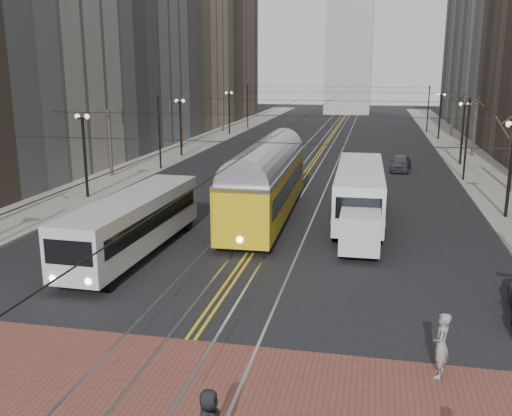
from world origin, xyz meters
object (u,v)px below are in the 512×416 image
at_px(cargo_van, 360,228).
at_px(pedestrian_b, 441,345).
at_px(transit_bus, 134,226).
at_px(streetcar, 266,189).
at_px(sedan_grey, 401,163).
at_px(rear_bus, 359,194).

bearing_deg(cargo_van, pedestrian_b, -77.92).
relative_size(transit_bus, cargo_van, 2.34).
height_order(streetcar, sedan_grey, streetcar).
height_order(transit_bus, rear_bus, rear_bus).
bearing_deg(sedan_grey, pedestrian_b, -83.81).
bearing_deg(streetcar, pedestrian_b, -64.95).
distance_m(transit_bus, cargo_van, 11.17).
xyz_separation_m(rear_bus, sedan_grey, (3.12, 17.81, -0.88)).
height_order(transit_bus, streetcar, streetcar).
bearing_deg(transit_bus, rear_bus, 42.33).
height_order(rear_bus, pedestrian_b, rear_bus).
relative_size(transit_bus, rear_bus, 0.95).
relative_size(transit_bus, pedestrian_b, 5.86).
distance_m(cargo_van, pedestrian_b, 12.21).
xyz_separation_m(rear_bus, pedestrian_b, (2.91, -17.89, -0.58)).
height_order(cargo_van, sedan_grey, cargo_van).
bearing_deg(pedestrian_b, rear_bus, -159.14).
height_order(sedan_grey, pedestrian_b, pedestrian_b).
distance_m(streetcar, pedestrian_b, 19.05).
height_order(rear_bus, sedan_grey, rear_bus).
bearing_deg(streetcar, cargo_van, -43.09).
bearing_deg(pedestrian_b, cargo_van, -155.79).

